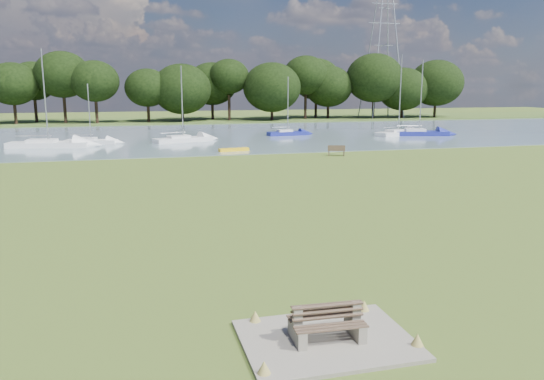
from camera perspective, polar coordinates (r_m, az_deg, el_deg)
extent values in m
plane|color=brown|center=(26.61, -4.77, -2.52)|extent=(220.00, 220.00, 0.00)
cube|color=slate|center=(67.91, -11.02, 5.66)|extent=(220.00, 40.00, 0.10)
cube|color=#4C6626|center=(97.78, -12.24, 7.24)|extent=(220.00, 20.00, 0.40)
cube|color=gray|center=(13.79, 5.87, -15.75)|extent=(4.20, 3.20, 0.10)
cube|color=gray|center=(13.47, 2.73, -15.09)|extent=(0.26, 1.07, 0.44)
cube|color=gray|center=(13.29, 2.75, -13.54)|extent=(0.23, 0.19, 0.55)
cube|color=gray|center=(13.90, 8.94, -14.34)|extent=(0.26, 1.07, 0.44)
cube|color=gray|center=(13.74, 9.00, -12.82)|extent=(0.23, 0.19, 0.55)
cube|color=brown|center=(13.28, 6.38, -14.43)|extent=(1.83, 0.48, 0.04)
cube|color=brown|center=(13.37, 6.05, -12.82)|extent=(1.82, 0.21, 0.44)
cube|color=brown|center=(13.85, 5.47, -13.29)|extent=(1.83, 0.48, 0.04)
cube|color=brown|center=(13.51, 5.83, -12.55)|extent=(1.82, 0.21, 0.44)
cube|color=brown|center=(48.69, 6.13, 3.98)|extent=(0.24, 0.47, 0.48)
cube|color=brown|center=(48.73, 7.74, 3.95)|extent=(0.24, 0.47, 0.48)
cube|color=brown|center=(48.68, 6.94, 4.25)|extent=(1.64, 0.98, 0.05)
cube|color=brown|center=(48.44, 6.95, 4.51)|extent=(1.49, 0.59, 0.47)
cube|color=yellow|center=(51.48, -4.13, 4.36)|extent=(3.01, 1.13, 0.29)
cylinder|color=gray|center=(103.86, 11.33, 15.11)|extent=(0.22, 0.22, 27.20)
cylinder|color=gray|center=(105.80, 13.51, 14.95)|extent=(0.22, 0.22, 27.20)
cylinder|color=gray|center=(107.76, 10.29, 15.00)|extent=(0.22, 0.22, 27.20)
cylinder|color=gray|center=(109.64, 12.41, 14.85)|extent=(0.22, 0.22, 27.20)
cube|color=gray|center=(107.11, 11.98, 17.15)|extent=(6.50, 0.14, 0.14)
cube|color=gray|center=(107.55, 12.06, 19.03)|extent=(5.38, 0.14, 0.14)
cylinder|color=black|center=(95.39, -26.23, 7.61)|extent=(0.54, 0.54, 4.10)
ellipsoid|color=black|center=(95.31, -26.49, 10.61)|extent=(7.52, 7.52, 6.39)
cylinder|color=black|center=(94.27, -22.03, 8.01)|extent=(0.54, 0.54, 4.41)
ellipsoid|color=black|center=(94.20, -22.28, 11.28)|extent=(8.59, 8.59, 7.30)
cylinder|color=black|center=(93.69, -17.73, 7.99)|extent=(0.54, 0.54, 3.48)
ellipsoid|color=black|center=(93.59, -17.89, 10.59)|extent=(9.67, 9.67, 8.22)
cylinder|color=black|center=(93.60, -13.41, 8.31)|extent=(0.54, 0.54, 3.79)
ellipsoid|color=black|center=(93.51, -13.54, 11.14)|extent=(7.52, 7.52, 6.39)
cylinder|color=black|center=(94.04, -9.11, 8.57)|extent=(0.54, 0.54, 4.10)
ellipsoid|color=black|center=(93.95, -9.20, 11.63)|extent=(8.59, 8.59, 7.30)
cylinder|color=black|center=(94.99, -4.86, 8.79)|extent=(0.54, 0.54, 4.41)
ellipsoid|color=black|center=(94.92, -4.91, 12.04)|extent=(9.67, 9.67, 8.22)
cylinder|color=black|center=(96.46, -0.71, 8.59)|extent=(0.54, 0.54, 3.48)
ellipsoid|color=black|center=(96.37, -0.71, 11.12)|extent=(7.52, 7.52, 6.39)
cylinder|color=black|center=(98.39, 3.30, 8.71)|extent=(0.54, 0.54, 3.79)
ellipsoid|color=black|center=(98.30, 3.33, 11.41)|extent=(8.59, 8.59, 7.30)
cylinder|color=black|center=(100.77, 7.13, 8.79)|extent=(0.54, 0.54, 4.10)
ellipsoid|color=black|center=(100.69, 7.20, 11.64)|extent=(9.67, 9.67, 8.22)
cylinder|color=black|center=(103.57, 10.77, 8.83)|extent=(0.54, 0.54, 4.41)
ellipsoid|color=black|center=(103.51, 10.88, 11.81)|extent=(7.52, 7.52, 6.39)
cylinder|color=black|center=(106.78, 14.19, 8.50)|extent=(0.54, 0.54, 3.48)
ellipsoid|color=black|center=(106.69, 14.31, 10.78)|extent=(8.59, 8.59, 7.30)
cylinder|color=black|center=(110.31, 17.42, 8.49)|extent=(0.54, 0.54, 3.79)
ellipsoid|color=black|center=(110.23, 17.56, 10.89)|extent=(9.67, 9.67, 8.22)
cube|color=silver|center=(60.69, -9.53, 5.45)|extent=(6.91, 4.12, 0.69)
cube|color=silver|center=(60.42, -10.00, 5.81)|extent=(2.71, 2.20, 0.45)
cylinder|color=#A5A8AD|center=(60.43, -9.65, 9.31)|extent=(0.12, 0.12, 7.88)
cube|color=navy|center=(67.79, 1.71, 6.18)|extent=(5.37, 2.02, 0.68)
cube|color=silver|center=(67.60, 1.38, 6.52)|extent=(1.95, 1.34, 0.44)
cylinder|color=#A5A8AD|center=(67.57, 1.73, 9.19)|extent=(0.12, 0.12, 6.84)
cube|color=silver|center=(61.13, -18.88, 5.02)|extent=(5.69, 3.01, 0.63)
cube|color=silver|center=(61.25, -19.29, 5.36)|extent=(2.18, 1.70, 0.40)
cylinder|color=#A5A8AD|center=(60.91, -19.06, 7.93)|extent=(0.11, 0.11, 5.96)
cube|color=navy|center=(70.12, 15.55, 5.99)|extent=(7.44, 3.70, 0.78)
cube|color=silver|center=(69.92, 15.12, 6.39)|extent=(2.82, 2.14, 0.50)
cylinder|color=#A5A8AD|center=(69.89, 15.75, 9.73)|extent=(0.13, 0.13, 8.83)
cube|color=silver|center=(69.76, 13.44, 6.03)|extent=(7.04, 4.29, 0.69)
cube|color=silver|center=(69.31, 13.17, 6.35)|extent=(2.77, 2.28, 0.44)
cylinder|color=#A5A8AD|center=(69.52, 13.63, 10.06)|extent=(0.12, 0.12, 9.52)
cube|color=silver|center=(59.30, -22.90, 4.63)|extent=(8.27, 3.56, 0.76)
cube|color=silver|center=(59.46, -23.52, 5.05)|extent=(3.06, 2.21, 0.49)
cylinder|color=#A5A8AD|center=(59.02, -23.26, 9.29)|extent=(0.13, 0.13, 9.35)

